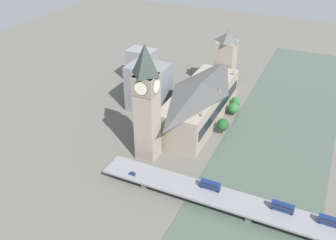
% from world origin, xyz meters
% --- Properties ---
extents(ground_plane, '(600.00, 600.00, 0.00)m').
position_xyz_m(ground_plane, '(0.00, 0.00, 0.00)').
color(ground_plane, '#605E56').
extents(river_water, '(67.35, 360.00, 0.30)m').
position_xyz_m(river_water, '(-39.67, 0.00, 0.15)').
color(river_water, '#47564C').
rests_on(river_water, ground_plane).
extents(parliament_hall, '(28.95, 88.43, 28.99)m').
position_xyz_m(parliament_hall, '(17.24, -8.00, 14.42)').
color(parliament_hall, gray).
rests_on(parliament_hall, ground_plane).
extents(clock_tower, '(13.29, 13.29, 72.66)m').
position_xyz_m(clock_tower, '(30.39, 46.25, 38.66)').
color(clock_tower, gray).
rests_on(clock_tower, ground_plane).
extents(victoria_tower, '(14.85, 14.85, 51.54)m').
position_xyz_m(victoria_tower, '(17.30, -63.64, 23.77)').
color(victoria_tower, gray).
rests_on(victoria_tower, ground_plane).
extents(road_bridge, '(166.70, 15.86, 5.35)m').
position_xyz_m(road_bridge, '(-39.67, 68.22, 4.39)').
color(road_bridge, slate).
rests_on(road_bridge, ground_plane).
extents(double_decker_bus_lead, '(10.93, 2.66, 4.84)m').
position_xyz_m(double_decker_bus_lead, '(-16.25, 64.94, 8.02)').
color(double_decker_bus_lead, navy).
rests_on(double_decker_bus_lead, road_bridge).
extents(double_decker_bus_mid, '(11.31, 2.49, 4.88)m').
position_xyz_m(double_decker_bus_mid, '(-53.72, 65.14, 8.04)').
color(double_decker_bus_mid, navy).
rests_on(double_decker_bus_mid, road_bridge).
extents(double_decker_bus_rear, '(11.07, 2.57, 4.61)m').
position_xyz_m(double_decker_bus_rear, '(-75.82, 65.02, 7.90)').
color(double_decker_bus_rear, navy).
rests_on(double_decker_bus_rear, road_bridge).
extents(car_southbound_lead, '(3.80, 1.81, 1.42)m').
position_xyz_m(car_southbound_lead, '(26.85, 72.08, 6.05)').
color(car_southbound_lead, navy).
rests_on(car_southbound_lead, road_bridge).
extents(city_block_west, '(28.89, 22.89, 34.46)m').
position_xyz_m(city_block_west, '(58.01, -8.13, 17.23)').
color(city_block_west, slate).
rests_on(city_block_west, ground_plane).
extents(city_block_center, '(22.50, 15.80, 28.80)m').
position_xyz_m(city_block_center, '(84.66, -47.13, 14.40)').
color(city_block_center, gray).
rests_on(city_block_center, ground_plane).
extents(tree_embankment_near, '(8.31, 8.31, 11.01)m').
position_xyz_m(tree_embankment_near, '(-3.28, 2.78, 6.84)').
color(tree_embankment_near, brown).
rests_on(tree_embankment_near, ground_plane).
extents(tree_embankment_mid, '(8.13, 8.13, 9.98)m').
position_xyz_m(tree_embankment_mid, '(-2.77, -24.03, 5.90)').
color(tree_embankment_mid, brown).
rests_on(tree_embankment_mid, ground_plane).
extents(tree_embankment_far, '(7.04, 7.04, 9.57)m').
position_xyz_m(tree_embankment_far, '(-1.71, -34.29, 6.04)').
color(tree_embankment_far, brown).
rests_on(tree_embankment_far, ground_plane).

